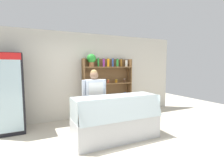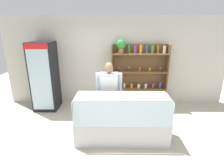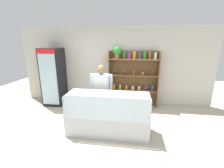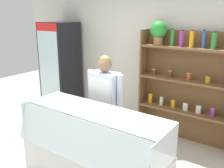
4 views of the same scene
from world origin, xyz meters
The scene contains 6 objects.
ground_plane centered at (0.00, 0.00, 0.00)m, with size 12.00×12.00×0.00m, color beige.
back_wall centered at (0.00, 2.07, 1.35)m, with size 6.80×0.10×2.70m, color beige.
drinks_fridge centered at (-2.08, 1.61, 1.00)m, with size 0.67×0.67×1.99m.
shelving_unit centered at (0.64, 1.84, 1.16)m, with size 1.67×0.29×2.05m.
deli_display_case centered at (0.12, 0.06, 0.31)m, with size 1.96×0.76×1.01m.
shop_clerk centered at (-0.16, 0.69, 0.94)m, with size 0.63×0.25×1.59m.
Camera 1 is at (-1.64, -3.37, 1.68)m, focal length 28.00 mm.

